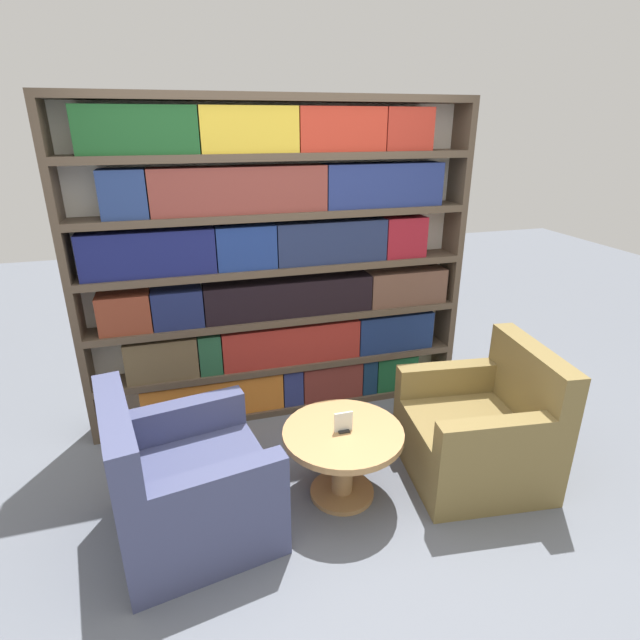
% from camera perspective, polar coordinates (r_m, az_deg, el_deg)
% --- Properties ---
extents(ground_plane, '(14.00, 14.00, 0.00)m').
position_cam_1_polar(ground_plane, '(3.05, 2.03, -23.01)').
color(ground_plane, slate).
extents(bookshelf, '(2.84, 0.30, 2.32)m').
position_cam_1_polar(bookshelf, '(3.68, -4.73, 5.97)').
color(bookshelf, silver).
rests_on(bookshelf, ground_plane).
extents(armchair_left, '(0.94, 0.94, 0.87)m').
position_cam_1_polar(armchair_left, '(2.95, -15.12, -17.96)').
color(armchair_left, '#42476B').
rests_on(armchair_left, ground_plane).
extents(armchair_right, '(0.90, 0.90, 0.87)m').
position_cam_1_polar(armchair_right, '(3.42, 17.84, -12.13)').
color(armchair_right, olive).
rests_on(armchair_right, ground_plane).
extents(coffee_table, '(0.72, 0.72, 0.46)m').
position_cam_1_polar(coffee_table, '(3.07, 2.62, -14.55)').
color(coffee_table, '#AD7F4C').
rests_on(coffee_table, ground_plane).
extents(table_sign, '(0.11, 0.06, 0.12)m').
position_cam_1_polar(table_sign, '(2.97, 2.68, -11.72)').
color(table_sign, black).
rests_on(table_sign, coffee_table).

